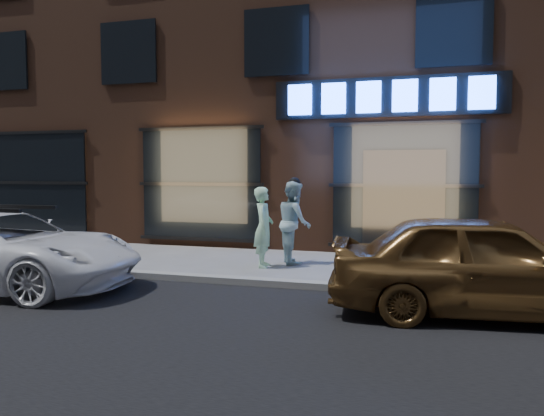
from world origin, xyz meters
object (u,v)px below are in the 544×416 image
(white_suv, at_px, (0,250))
(gold_sedan, at_px, (486,265))
(man_cap, at_px, (294,222))
(man_bowtie, at_px, (264,227))

(white_suv, height_order, gold_sedan, gold_sedan)
(man_cap, distance_m, white_suv, 5.50)
(man_bowtie, height_order, man_cap, man_cap)
(white_suv, relative_size, gold_sedan, 1.13)
(man_bowtie, relative_size, man_cap, 0.94)
(man_bowtie, height_order, gold_sedan, man_bowtie)
(white_suv, xyz_separation_m, gold_sedan, (7.44, 0.48, 0.06))
(man_bowtie, xyz_separation_m, man_cap, (0.47, 0.63, 0.06))
(man_bowtie, bearing_deg, gold_sedan, -135.62)
(white_suv, bearing_deg, gold_sedan, -90.21)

